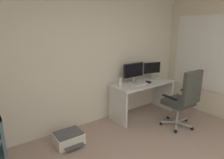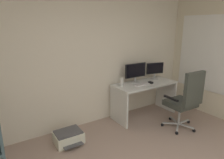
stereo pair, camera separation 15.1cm
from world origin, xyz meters
name	(u,v)px [view 2 (the right image)]	position (x,y,z in m)	size (l,w,h in m)	color
wall_back	(79,54)	(0.00, 2.52, 1.39)	(5.03, 0.10, 2.78)	silver
window_pane	(213,54)	(2.51, 1.47, 1.31)	(0.01, 1.47, 1.50)	white
window_frame	(212,54)	(2.50, 1.47, 1.31)	(0.02, 1.55, 1.58)	white
desk	(144,92)	(1.27, 2.12, 0.53)	(1.35, 0.59, 0.73)	silver
monitor_main	(136,71)	(1.12, 2.25, 0.97)	(0.50, 0.18, 0.41)	#B2B5B7
monitor_secondary	(155,69)	(1.67, 2.25, 0.95)	(0.40, 0.18, 0.36)	#B2B5B7
keyboard	(142,84)	(1.12, 2.06, 0.74)	(0.34, 0.13, 0.02)	silver
computer_mouse	(151,83)	(1.35, 2.04, 0.75)	(0.06, 0.10, 0.03)	black
desktop_speaker	(122,82)	(0.73, 2.21, 0.82)	(0.07, 0.07, 0.17)	silver
office_chair	(186,99)	(1.48, 1.26, 0.61)	(0.62, 0.63, 1.14)	#B7BABC
printer	(68,137)	(-0.48, 2.02, 0.10)	(0.45, 0.43, 0.21)	white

